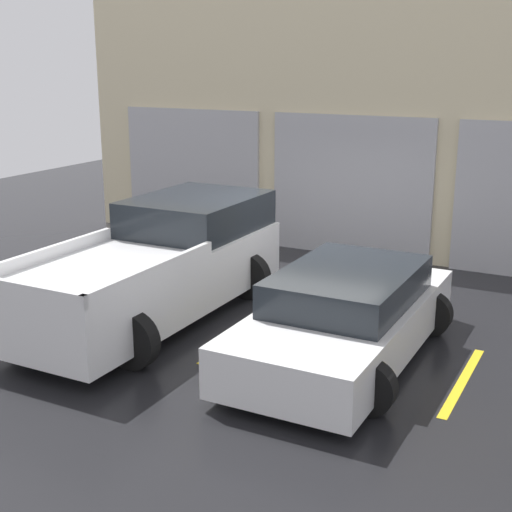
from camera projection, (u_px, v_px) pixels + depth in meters
name	position (u px, v px, depth m)	size (l,w,h in m)	color
ground_plane	(297.00, 297.00, 12.10)	(28.00, 28.00, 0.00)	black
shophouse_building	(367.00, 123.00, 14.19)	(13.10, 0.68, 5.46)	beige
pickup_truck	(158.00, 265.00, 11.10)	(2.51, 5.14, 1.70)	white
sedan_white	(345.00, 316.00, 9.53)	(2.27, 4.38, 1.22)	white
parking_stripe_far_left	(71.00, 303.00, 11.81)	(0.12, 2.20, 0.01)	gold
parking_stripe_left	(240.00, 336.00, 10.38)	(0.12, 2.20, 0.01)	gold
parking_stripe_centre	(463.00, 381.00, 8.95)	(0.12, 2.20, 0.01)	gold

